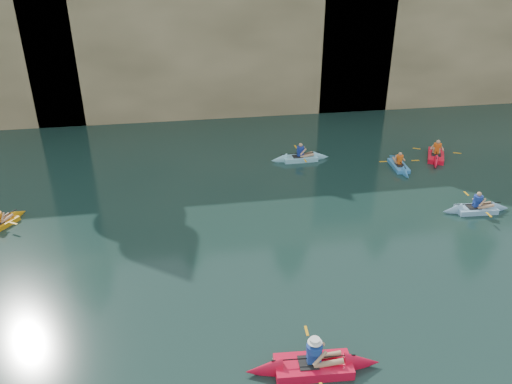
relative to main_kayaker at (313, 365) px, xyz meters
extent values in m
plane|color=black|center=(-2.25, 1.60, -0.19)|extent=(160.00, 160.00, 0.00)
cube|color=#C9B77B|center=(-2.25, 31.60, 5.81)|extent=(70.00, 16.00, 12.00)
cube|color=tan|center=(-0.25, 24.20, 5.51)|extent=(24.00, 2.40, 11.40)
cube|color=tan|center=(19.75, 24.20, 4.73)|extent=(26.00, 2.40, 9.84)
cube|color=black|center=(-6.25, 23.55, 1.41)|extent=(3.50, 1.00, 3.20)
cube|color=black|center=(7.75, 23.55, 2.06)|extent=(5.00, 1.00, 4.50)
cube|color=red|center=(0.00, 0.00, -0.02)|extent=(3.07, 1.15, 0.34)
cone|color=red|center=(1.41, -0.10, -0.02)|extent=(1.12, 0.97, 0.90)
cone|color=red|center=(-1.41, 0.10, -0.02)|extent=(1.12, 0.97, 0.90)
cube|color=black|center=(-0.15, 0.01, 0.12)|extent=(0.59, 0.60, 0.04)
cube|color=#1B3E97|center=(0.00, 0.00, 0.45)|extent=(0.41, 0.28, 0.57)
sphere|color=tan|center=(0.00, 0.00, 0.86)|extent=(0.24, 0.24, 0.24)
cylinder|color=black|center=(0.00, 0.00, 0.29)|extent=(2.40, 0.21, 0.04)
cube|color=orange|center=(0.08, 1.10, 0.29)|extent=(0.11, 0.42, 0.02)
cylinder|color=white|center=(0.00, 0.00, 0.91)|extent=(0.41, 0.41, 0.11)
cube|color=orange|center=(-11.13, 10.01, -0.07)|extent=(1.76, 2.17, 0.24)
cone|color=orange|center=(-10.56, 10.86, -0.07)|extent=(0.96, 0.99, 0.64)
cube|color=orange|center=(-10.42, 9.54, 0.18)|extent=(0.39, 0.30, 0.02)
cube|color=#7EACD2|center=(9.77, 7.86, -0.06)|extent=(2.47, 0.92, 0.27)
cone|color=#7EACD2|center=(10.91, 7.79, -0.06)|extent=(0.90, 0.80, 0.75)
cone|color=#7EACD2|center=(8.63, 7.92, -0.06)|extent=(0.90, 0.80, 0.75)
cube|color=black|center=(9.62, 7.86, 0.05)|extent=(0.58, 0.50, 0.04)
cube|color=navy|center=(9.77, 7.86, 0.34)|extent=(0.35, 0.24, 0.50)
sphere|color=tan|center=(9.77, 7.86, 0.70)|extent=(0.21, 0.21, 0.21)
cylinder|color=black|center=(9.77, 7.86, 0.22)|extent=(2.22, 0.16, 0.04)
cube|color=orange|center=(9.83, 8.86, 0.22)|extent=(0.10, 0.42, 0.02)
cube|color=orange|center=(9.71, 6.85, 0.22)|extent=(0.10, 0.42, 0.02)
cube|color=red|center=(11.02, 14.02, -0.05)|extent=(2.03, 2.86, 0.29)
cone|color=red|center=(11.62, 15.19, -0.05)|extent=(1.17, 1.25, 0.80)
cone|color=red|center=(10.41, 12.86, -0.05)|extent=(1.17, 1.25, 0.80)
cube|color=black|center=(10.95, 13.89, 0.07)|extent=(0.70, 0.72, 0.04)
cube|color=#DF5412|center=(11.02, 14.02, 0.38)|extent=(0.38, 0.43, 0.54)
sphere|color=tan|center=(11.02, 14.02, 0.77)|extent=(0.23, 0.23, 0.23)
cylinder|color=black|center=(11.02, 14.02, 0.24)|extent=(1.13, 2.13, 0.04)
cube|color=orange|center=(10.05, 14.52, 0.24)|extent=(0.41, 0.26, 0.02)
cube|color=orange|center=(11.98, 13.52, 0.24)|extent=(0.41, 0.26, 0.02)
cube|color=#82C4D9|center=(3.35, 14.94, -0.05)|extent=(2.59, 0.85, 0.28)
cone|color=#82C4D9|center=(4.56, 14.96, -0.05)|extent=(0.92, 0.78, 0.77)
cone|color=#82C4D9|center=(2.14, 14.92, -0.05)|extent=(0.92, 0.78, 0.77)
cube|color=black|center=(3.20, 14.94, 0.06)|extent=(0.56, 0.49, 0.04)
cube|color=navy|center=(3.35, 14.94, 0.36)|extent=(0.35, 0.23, 0.51)
sphere|color=tan|center=(3.35, 14.94, 0.73)|extent=(0.22, 0.22, 0.22)
cylinder|color=black|center=(3.35, 14.94, 0.23)|extent=(2.27, 0.08, 0.04)
cube|color=orange|center=(3.33, 15.98, 0.23)|extent=(0.09, 0.42, 0.02)
cube|color=orange|center=(3.37, 13.91, 0.23)|extent=(0.09, 0.42, 0.02)
cube|color=#3A83C5|center=(8.39, 13.10, -0.07)|extent=(0.90, 2.46, 0.25)
cone|color=#3A83C5|center=(8.48, 14.23, -0.07)|extent=(0.74, 0.90, 0.67)
cone|color=#3A83C5|center=(8.29, 11.97, -0.07)|extent=(0.74, 0.90, 0.67)
cube|color=black|center=(8.37, 12.95, 0.02)|extent=(0.46, 0.58, 0.04)
cube|color=#F25D14|center=(8.39, 13.10, 0.28)|extent=(0.22, 0.32, 0.45)
sphere|color=tan|center=(8.39, 13.10, 0.61)|extent=(0.19, 0.19, 0.19)
cylinder|color=black|center=(8.39, 13.10, 0.19)|extent=(0.20, 1.98, 0.04)
cube|color=orange|center=(7.50, 13.17, 0.19)|extent=(0.43, 0.11, 0.02)
cube|color=orange|center=(9.28, 13.03, 0.19)|extent=(0.43, 0.11, 0.02)
camera|label=1|loc=(-3.33, -10.02, 10.80)|focal=35.00mm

